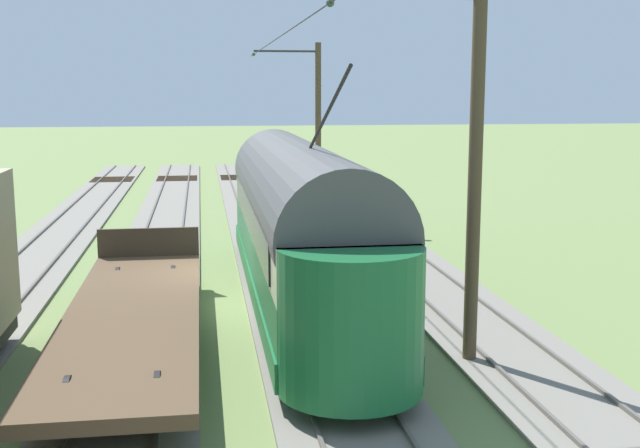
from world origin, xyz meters
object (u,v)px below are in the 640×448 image
at_px(catenary_pole_mid_near, 471,168).
at_px(switch_stand, 410,220).
at_px(vintage_streetcar, 299,221).
at_px(flatcar_far_siding, 134,313).
at_px(track_end_bumper, 351,210).
at_px(catenary_pole_foreground, 316,124).

xyz_separation_m(catenary_pole_mid_near, switch_stand, (-2.57, -14.17, -3.37)).
bearing_deg(catenary_pole_mid_near, vintage_streetcar, -60.19).
xyz_separation_m(flatcar_far_siding, track_end_bumper, (-8.00, -17.04, -0.46)).
bearing_deg(flatcar_far_siding, catenary_pole_foreground, -109.08).
bearing_deg(vintage_streetcar, switch_stand, -120.65).
bearing_deg(switch_stand, track_end_bumper, -72.82).
distance_m(vintage_streetcar, catenary_pole_mid_near, 6.04).
distance_m(flatcar_far_siding, switch_stand, 15.59).
distance_m(vintage_streetcar, catenary_pole_foreground, 16.95).
distance_m(switch_stand, track_end_bumper, 4.86).
height_order(flatcar_far_siding, catenary_pole_mid_near, catenary_pole_mid_near).
relative_size(vintage_streetcar, flatcar_far_siding, 1.46).
height_order(catenary_pole_mid_near, track_end_bumper, catenary_pole_mid_near).
height_order(catenary_pole_foreground, track_end_bumper, catenary_pole_foreground).
distance_m(catenary_pole_mid_near, switch_stand, 14.79).
relative_size(flatcar_far_siding, switch_stand, 9.48).
bearing_deg(flatcar_far_siding, switch_stand, -127.24).
height_order(switch_stand, track_end_bumper, switch_stand).
bearing_deg(vintage_streetcar, catenary_pole_foreground, -99.79).
distance_m(catenary_pole_foreground, catenary_pole_mid_near, 21.61).
distance_m(flatcar_far_siding, track_end_bumper, 18.83).
distance_m(vintage_streetcar, track_end_bumper, 14.49).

